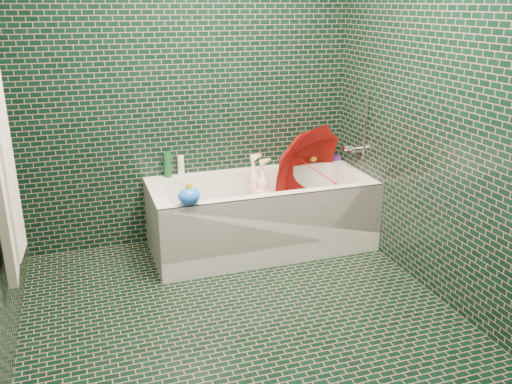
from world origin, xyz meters
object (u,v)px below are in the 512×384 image
object	(u,v)px
rubber_duck	(314,158)
bathtub	(262,222)
bath_toy	(189,196)
child	(262,208)
umbrella	(317,171)

from	to	relation	value
rubber_duck	bathtub	bearing A→B (deg)	-125.14
bathtub	bath_toy	distance (m)	0.82
rubber_duck	bath_toy	xyz separation A→B (m)	(-1.22, -0.67, 0.03)
child	umbrella	xyz separation A→B (m)	(0.46, 0.00, 0.27)
child	rubber_duck	distance (m)	0.71
child	bath_toy	bearing A→B (deg)	-65.21
bathtub	umbrella	world-z (taller)	umbrella
bathtub	bath_toy	size ratio (longest dim) A/B	9.43
bathtub	rubber_duck	xyz separation A→B (m)	(0.59, 0.35, 0.38)
bathtub	umbrella	distance (m)	0.60
child	rubber_duck	bearing A→B (deg)	113.21
child	umbrella	distance (m)	0.53
umbrella	bath_toy	distance (m)	1.17
umbrella	bath_toy	world-z (taller)	umbrella
umbrella	bathtub	bearing A→B (deg)	162.68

